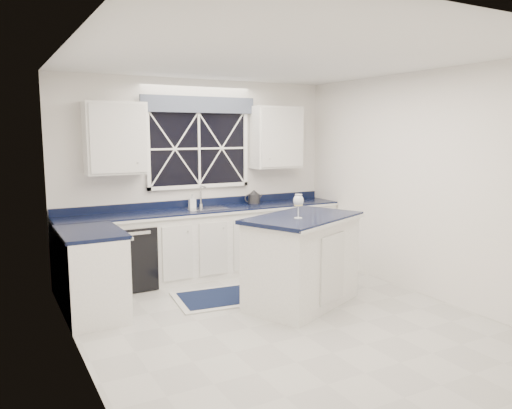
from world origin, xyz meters
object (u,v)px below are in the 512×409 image
faucet (201,196)px  soap_bottle (192,201)px  island (302,260)px  wine_glass (298,202)px  dishwasher (128,256)px  kettle (254,197)px

faucet → soap_bottle: size_ratio=1.56×
island → wine_glass: (-0.14, -0.12, 0.70)m
dishwasher → faucet: faucet is taller
wine_glass → island: bearing=40.4°
island → soap_bottle: (-0.64, 1.76, 0.52)m
wine_glass → soap_bottle: wine_glass is taller
kettle → wine_glass: wine_glass is taller
dishwasher → wine_glass: size_ratio=3.05×
faucet → soap_bottle: (-0.15, -0.04, -0.06)m
soap_bottle → faucet: bearing=14.3°
faucet → island: (0.49, -1.79, -0.58)m
island → faucet: bearing=81.6°
faucet → island: faucet is taller
wine_glass → soap_bottle: 1.95m
dishwasher → island: 2.26m
faucet → wine_glass: 1.95m
dishwasher → faucet: (1.10, 0.19, 0.69)m
dishwasher → soap_bottle: (0.95, 0.16, 0.63)m
dishwasher → island: (1.59, -1.60, 0.11)m
island → wine_glass: bearing=-163.2°
dishwasher → wine_glass: bearing=-49.8°
faucet → kettle: (0.80, -0.07, -0.07)m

